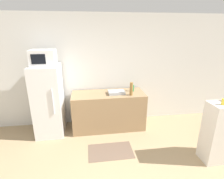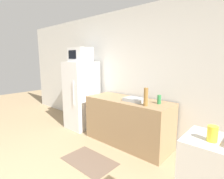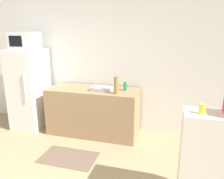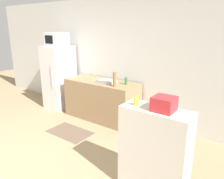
% 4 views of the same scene
% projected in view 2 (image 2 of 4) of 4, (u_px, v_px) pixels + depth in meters
% --- Properties ---
extents(wall_back, '(8.00, 0.06, 2.60)m').
position_uv_depth(wall_back, '(137.00, 74.00, 3.53)').
color(wall_back, silver).
rests_on(wall_back, ground_plane).
extents(refrigerator, '(0.58, 0.69, 1.55)m').
position_uv_depth(refrigerator, '(82.00, 95.00, 4.10)').
color(refrigerator, silver).
rests_on(refrigerator, ground_plane).
extents(microwave, '(0.48, 0.38, 0.31)m').
position_uv_depth(microwave, '(80.00, 55.00, 3.94)').
color(microwave, white).
rests_on(microwave, refrigerator).
extents(counter, '(1.65, 0.66, 0.86)m').
position_uv_depth(counter, '(128.00, 121.00, 3.34)').
color(counter, '#937551').
rests_on(counter, ground_plane).
extents(sink_basin, '(0.37, 0.26, 0.06)m').
position_uv_depth(sink_basin, '(135.00, 100.00, 3.11)').
color(sink_basin, '#9EA3A8').
rests_on(sink_basin, counter).
extents(bottle_tall, '(0.07, 0.07, 0.29)m').
position_uv_depth(bottle_tall, '(146.00, 97.00, 2.79)').
color(bottle_tall, olive).
rests_on(bottle_tall, counter).
extents(bottle_short, '(0.06, 0.06, 0.15)m').
position_uv_depth(bottle_short, '(159.00, 99.00, 2.93)').
color(bottle_short, '#2D7F42').
rests_on(bottle_short, counter).
extents(jar, '(0.06, 0.06, 0.10)m').
position_uv_depth(jar, '(212.00, 134.00, 1.07)').
color(jar, yellow).
rests_on(jar, shelf_cabinet).
extents(kitchen_rug, '(0.86, 0.53, 0.01)m').
position_uv_depth(kitchen_rug, '(89.00, 161.00, 2.78)').
color(kitchen_rug, brown).
rests_on(kitchen_rug, ground_plane).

